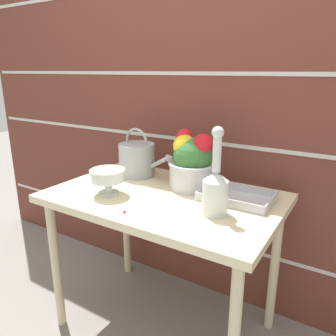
% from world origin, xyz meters
% --- Properties ---
extents(ground_plane, '(12.00, 12.00, 0.00)m').
position_xyz_m(ground_plane, '(0.00, 0.00, 0.00)').
color(ground_plane, gray).
extents(brick_wall, '(3.60, 0.08, 2.20)m').
position_xyz_m(brick_wall, '(0.00, 0.43, 1.10)').
color(brick_wall, brown).
rests_on(brick_wall, ground_plane).
extents(patio_table, '(1.06, 0.68, 0.74)m').
position_xyz_m(patio_table, '(0.00, 0.00, 0.66)').
color(patio_table, beige).
rests_on(patio_table, ground_plane).
extents(watering_can, '(0.34, 0.19, 0.26)m').
position_xyz_m(watering_can, '(-0.28, 0.17, 0.83)').
color(watering_can, '#9EA3A8').
rests_on(watering_can, patio_table).
extents(crystal_pedestal_bowl, '(0.17, 0.17, 0.12)m').
position_xyz_m(crystal_pedestal_bowl, '(-0.22, -0.14, 0.83)').
color(crystal_pedestal_bowl, silver).
rests_on(crystal_pedestal_bowl, patio_table).
extents(flower_planter, '(0.24, 0.24, 0.28)m').
position_xyz_m(flower_planter, '(0.06, 0.15, 0.87)').
color(flower_planter, '#BCBCC1').
rests_on(flower_planter, patio_table).
extents(glass_decanter, '(0.10, 0.10, 0.36)m').
position_xyz_m(glass_decanter, '(0.29, -0.07, 0.85)').
color(glass_decanter, silver).
rests_on(glass_decanter, patio_table).
extents(wire_tray, '(0.32, 0.21, 0.04)m').
position_xyz_m(wire_tray, '(0.31, 0.11, 0.75)').
color(wire_tray, '#B7B7BC').
rests_on(wire_tray, patio_table).
extents(fallen_petal, '(0.01, 0.01, 0.01)m').
position_xyz_m(fallen_petal, '(-0.03, -0.26, 0.74)').
color(fallen_petal, red).
rests_on(fallen_petal, patio_table).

